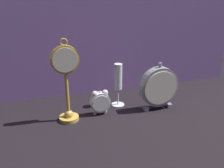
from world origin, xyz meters
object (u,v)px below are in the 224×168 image
at_px(pocket_watch_on_stand, 67,83).
at_px(champagne_flute, 118,80).
at_px(mantel_clock_silver, 159,87).
at_px(alarm_clock_twin_bell, 100,101).

distance_m(pocket_watch_on_stand, champagne_flute, 0.26).
bearing_deg(mantel_clock_silver, alarm_clock_twin_bell, 173.83).
bearing_deg(pocket_watch_on_stand, mantel_clock_silver, -2.57).
bearing_deg(champagne_flute, pocket_watch_on_stand, -162.92).
bearing_deg(alarm_clock_twin_bell, champagne_flute, 31.80).
distance_m(pocket_watch_on_stand, mantel_clock_silver, 0.41).
xyz_separation_m(alarm_clock_twin_bell, champagne_flute, (0.10, 0.06, 0.06)).
distance_m(pocket_watch_on_stand, alarm_clock_twin_bell, 0.18).
xyz_separation_m(mantel_clock_silver, champagne_flute, (-0.16, 0.09, 0.02)).
bearing_deg(alarm_clock_twin_bell, pocket_watch_on_stand, -175.72).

